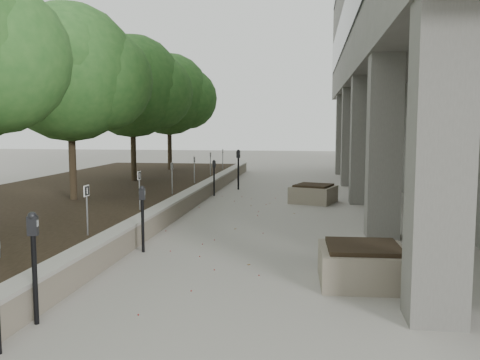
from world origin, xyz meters
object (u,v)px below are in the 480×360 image
Objects in this scene: crabapple_tree_3 at (70,102)px; crabapple_tree_5 at (169,112)px; parking_meter_2 at (34,268)px; parking_meter_3 at (143,219)px; crabapple_tree_4 at (133,108)px; parking_meter_5 at (238,170)px; parking_meter_4 at (214,178)px; planter_back at (313,193)px; planter_front at (363,264)px.

crabapple_tree_3 is 10.00m from crabapple_tree_5.
parking_meter_2 is 3.73m from parking_meter_3.
crabapple_tree_3 reaches higher than parking_meter_3.
parking_meter_5 is (3.84, 0.98, -2.34)m from crabapple_tree_4.
parking_meter_4 is (-0.00, 11.89, -0.08)m from parking_meter_2.
crabapple_tree_4 reaches higher than parking_meter_5.
planter_back is at bearing -37.68° from parking_meter_4.
planter_front is at bearing -28.26° from parking_meter_3.
parking_meter_4 is at bearing -15.59° from crabapple_tree_4.
crabapple_tree_5 is 14.68m from parking_meter_3.
parking_meter_2 is 11.30m from planter_back.
crabapple_tree_5 is 10.13m from planter_back.
crabapple_tree_5 is 17.46m from planter_front.
parking_meter_3 reaches higher than planter_front.
crabapple_tree_3 is 1.00× the size of crabapple_tree_5.
crabapple_tree_3 is at bearing 143.43° from planter_front.
crabapple_tree_4 is 7.56m from planter_back.
parking_meter_3 is at bearing 77.18° from parking_meter_2.
crabapple_tree_5 reaches higher than parking_meter_4.
parking_meter_2 is 13.80m from parking_meter_5.
crabapple_tree_5 reaches higher than parking_meter_2.
parking_meter_3 is at bearing -50.23° from crabapple_tree_3.
planter_back is at bearing 56.18° from parking_meter_3.
parking_meter_2 is 11.89m from parking_meter_4.
crabapple_tree_4 is at bearing -152.04° from parking_meter_5.
parking_meter_4 is at bearing 82.46° from parking_meter_3.
planter_front is at bearing 17.63° from parking_meter_2.
parking_meter_5 is 4.20m from planter_back.
planter_front is (4.07, -1.46, -0.35)m from parking_meter_3.
crabapple_tree_3 is 4.28× the size of planter_back.
parking_meter_2 is at bearing -67.35° from crabapple_tree_3.
parking_meter_2 reaches higher than parking_meter_4.
parking_meter_3 is 7.78m from planter_back.
crabapple_tree_5 is 4.15× the size of parking_meter_3.
parking_meter_4 is at bearing 161.80° from planter_back.
crabapple_tree_5 is (0.00, 10.00, 0.00)m from crabapple_tree_3.
crabapple_tree_4 reaches higher than parking_meter_2.
parking_meter_4 is at bearing 113.61° from planter_front.
parking_meter_2 is (3.25, -17.80, -2.41)m from crabapple_tree_5.
planter_front is (4.21, -9.62, -0.33)m from parking_meter_4.
crabapple_tree_5 is at bearing 147.35° from parking_meter_5.
planter_front is at bearing -58.98° from parking_meter_5.
parking_meter_4 is (3.25, -5.91, -2.48)m from crabapple_tree_5.
crabapple_tree_3 is 9.70m from planter_front.
crabapple_tree_3 is at bearing -109.11° from parking_meter_5.
planter_back is (2.87, -3.03, -0.48)m from parking_meter_5.
crabapple_tree_4 is at bearing 125.30° from planter_front.
crabapple_tree_5 is at bearing 133.61° from planter_back.
parking_meter_2 is at bearing -151.63° from planter_front.
parking_meter_4 is 1.00× the size of planter_back.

